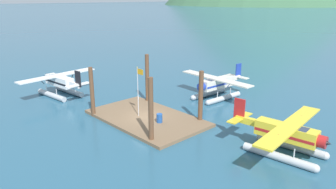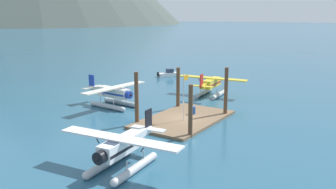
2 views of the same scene
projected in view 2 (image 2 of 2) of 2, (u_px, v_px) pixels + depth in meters
The scene contains 12 objects.
ground_plane at pixel (184, 120), 40.85m from camera, with size 1200.00×1200.00×0.00m, color #285670.
dock_platform at pixel (184, 119), 40.82m from camera, with size 12.33×7.33×0.30m, color brown.
piling_near_left at pixel (191, 111), 34.66m from camera, with size 0.43×0.43×5.30m, color brown.
piling_near_right at pixel (226, 92), 42.18m from camera, with size 0.44×0.44×5.83m, color brown.
piling_far_left at pixel (137, 99), 38.80m from camera, with size 0.45×0.45×5.84m, color brown.
piling_far_right at pixel (178, 88), 45.65m from camera, with size 0.46×0.46×5.32m, color brown.
flagpole at pixel (184, 91), 39.33m from camera, with size 0.95×0.10×5.21m.
fuel_drum at pixel (193, 110), 42.36m from camera, with size 0.62×0.62×0.88m.
seaplane_yellow_stbd_fwd at pixel (212, 85), 53.24m from camera, with size 7.95×10.49×3.84m.
seaplane_white_port_aft at pixel (121, 150), 27.62m from camera, with size 7.95×10.49×3.84m.
seaplane_cream_bow_centre at pixel (114, 95), 46.69m from camera, with size 10.46×7.98×3.84m.
boat_white_open_east at pixel (169, 74), 70.30m from camera, with size 4.41×3.38×1.50m.
Camera 2 is at (-33.76, -20.06, 11.76)m, focal length 38.21 mm.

